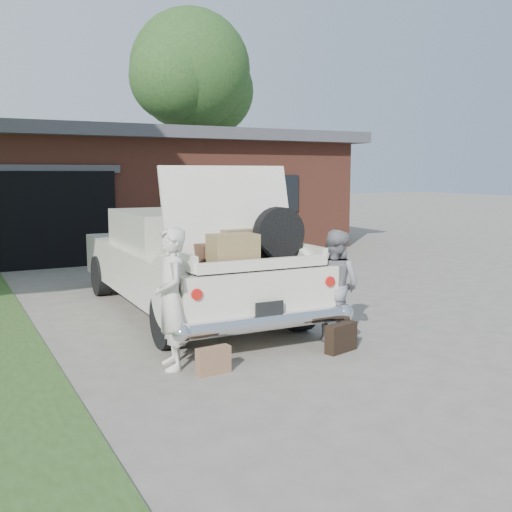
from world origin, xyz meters
name	(u,v)px	position (x,y,z in m)	size (l,w,h in m)	color
ground	(279,351)	(0.00, 0.00, 0.00)	(90.00, 90.00, 0.00)	gray
house	(113,190)	(0.98, 11.47, 1.67)	(12.80, 7.80, 3.30)	brown
tree_right	(192,77)	(5.78, 17.08, 5.99)	(5.55, 4.82, 8.68)	#38281E
sedan	(188,260)	(-0.20, 2.50, 0.81)	(2.25, 5.54, 2.26)	silver
woman_left	(171,299)	(-1.37, 0.00, 0.79)	(0.57, 0.38, 1.58)	silver
woman_right	(335,286)	(0.87, 0.07, 0.72)	(0.70, 0.55, 1.45)	gray
suitcase_left	(213,360)	(-1.05, -0.40, 0.15)	(0.38, 0.12, 0.30)	#916549
suitcase_right	(341,338)	(0.65, -0.38, 0.18)	(0.45, 0.14, 0.35)	black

